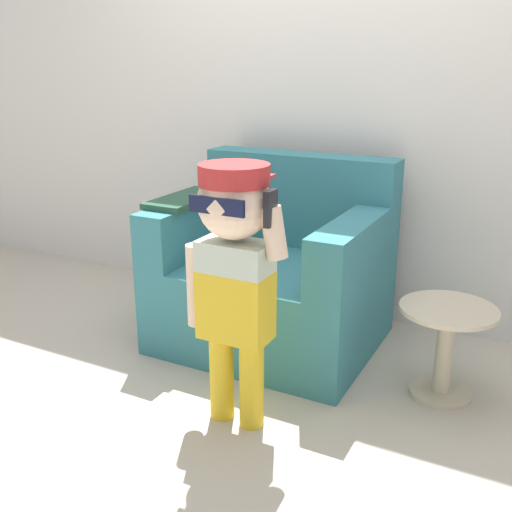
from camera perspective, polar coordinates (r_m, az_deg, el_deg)
The scene contains 5 objects.
ground_plane at distance 3.12m, azimuth 1.63°, elevation -8.75°, with size 10.00×10.00×0.00m, color #BCB29E.
wall_back at distance 3.38m, azimuth 6.84°, elevation 16.15°, with size 10.00×0.05×2.60m.
armchair at distance 3.10m, azimuth 1.83°, elevation -1.94°, with size 1.07×0.88×0.94m.
person_child at distance 2.25m, azimuth -2.07°, elevation -0.12°, with size 0.43×0.32×1.06m.
side_table at distance 2.73m, azimuth 17.57°, elevation -7.85°, with size 0.41×0.41×0.42m.
Camera 1 is at (1.21, -2.51, 1.41)m, focal length 42.00 mm.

